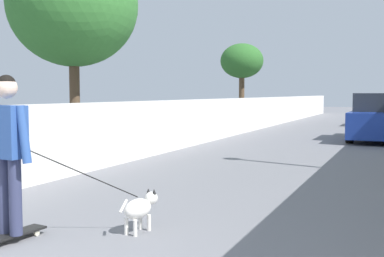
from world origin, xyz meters
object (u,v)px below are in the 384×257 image
(tree_left_mid, at_px, (73,5))
(dog, at_px, (139,208))
(tree_left_near, at_px, (242,62))
(car_near, at_px, (379,118))
(skateboard, at_px, (11,235))
(person_skateboarder, at_px, (8,142))

(tree_left_mid, height_order, dog, tree_left_mid)
(tree_left_near, bearing_deg, car_near, -124.21)
(skateboard, bearing_deg, car_near, -12.95)
(dog, bearing_deg, skateboard, 129.16)
(tree_left_mid, xyz_separation_m, car_near, (7.40, -6.50, -2.89))
(tree_left_near, distance_m, person_skateboarder, 17.54)
(tree_left_near, relative_size, skateboard, 4.62)
(person_skateboarder, distance_m, dog, 1.55)
(tree_left_mid, height_order, person_skateboarder, tree_left_mid)
(tree_left_mid, bearing_deg, skateboard, -148.34)
(tree_left_near, distance_m, tree_left_mid, 11.53)
(person_skateboarder, bearing_deg, tree_left_near, 9.99)
(person_skateboarder, relative_size, dog, 1.39)
(tree_left_mid, distance_m, person_skateboarder, 7.14)
(tree_left_near, height_order, tree_left_mid, tree_left_mid)
(tree_left_near, xyz_separation_m, skateboard, (-17.17, -3.02, -2.89))
(dog, bearing_deg, person_skateboarder, 129.16)
(person_skateboarder, height_order, dog, person_skateboarder)
(tree_left_near, height_order, dog, tree_left_near)
(person_skateboarder, xyz_separation_m, car_near, (13.07, -3.01, -0.33))
(person_skateboarder, bearing_deg, car_near, -12.95)
(tree_left_near, relative_size, dog, 3.19)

